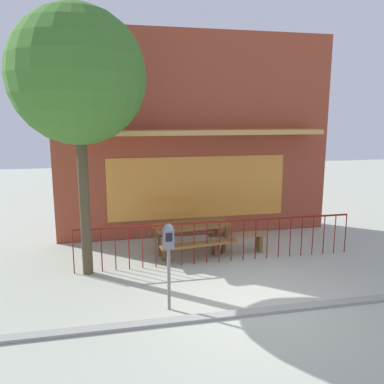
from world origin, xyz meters
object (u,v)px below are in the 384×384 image
object	(u,v)px
picnic_table_left	(192,230)
patio_bench	(237,239)
parking_meter_near	(168,244)
street_tree	(78,77)

from	to	relation	value
picnic_table_left	patio_bench	bearing A→B (deg)	-5.12
parking_meter_near	street_tree	xyz separation A→B (m)	(-1.44, 1.92, 2.84)
picnic_table_left	parking_meter_near	world-z (taller)	parking_meter_near
picnic_table_left	patio_bench	xyz separation A→B (m)	(1.11, -0.10, -0.26)
picnic_table_left	street_tree	distance (m)	4.21
picnic_table_left	parking_meter_near	distance (m)	2.81
picnic_table_left	patio_bench	world-z (taller)	picnic_table_left
parking_meter_near	picnic_table_left	bearing A→B (deg)	69.79
patio_bench	parking_meter_near	distance (m)	3.33
patio_bench	street_tree	world-z (taller)	street_tree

